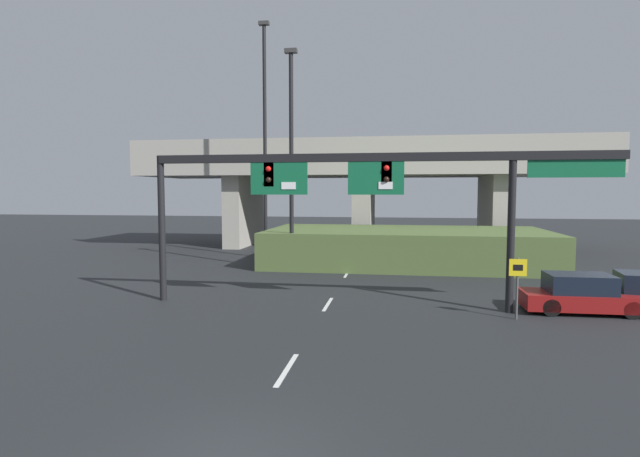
{
  "coord_description": "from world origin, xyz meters",
  "views": [
    {
      "loc": [
        2.76,
        -7.64,
        4.54
      ],
      "look_at": [
        0.0,
        9.92,
        3.21
      ],
      "focal_mm": 28.0,
      "sensor_mm": 36.0,
      "label": 1
    }
  ],
  "objects_px": {
    "signal_gantry": "(361,181)",
    "parked_sedan_near_right": "(582,295)",
    "highway_light_pole_far": "(291,155)",
    "highway_light_pole_near": "(265,136)",
    "speed_limit_sign": "(517,279)"
  },
  "relations": [
    {
      "from": "speed_limit_sign",
      "to": "signal_gantry",
      "type": "bearing_deg",
      "value": 169.65
    },
    {
      "from": "highway_light_pole_near",
      "to": "highway_light_pole_far",
      "type": "xyz_separation_m",
      "value": [
        2.92,
        -5.15,
        -1.66
      ]
    },
    {
      "from": "speed_limit_sign",
      "to": "highway_light_pole_near",
      "type": "relative_size",
      "value": 0.14
    },
    {
      "from": "highway_light_pole_far",
      "to": "speed_limit_sign",
      "type": "bearing_deg",
      "value": -42.65
    },
    {
      "from": "signal_gantry",
      "to": "parked_sedan_near_right",
      "type": "height_order",
      "value": "signal_gantry"
    },
    {
      "from": "highway_light_pole_far",
      "to": "highway_light_pole_near",
      "type": "bearing_deg",
      "value": 119.58
    },
    {
      "from": "highway_light_pole_near",
      "to": "highway_light_pole_far",
      "type": "relative_size",
      "value": 1.27
    },
    {
      "from": "speed_limit_sign",
      "to": "parked_sedan_near_right",
      "type": "relative_size",
      "value": 0.5
    },
    {
      "from": "signal_gantry",
      "to": "highway_light_pole_far",
      "type": "bearing_deg",
      "value": 118.66
    },
    {
      "from": "speed_limit_sign",
      "to": "parked_sedan_near_right",
      "type": "height_order",
      "value": "speed_limit_sign"
    },
    {
      "from": "signal_gantry",
      "to": "parked_sedan_near_right",
      "type": "distance_m",
      "value": 9.3
    },
    {
      "from": "speed_limit_sign",
      "to": "highway_light_pole_far",
      "type": "height_order",
      "value": "highway_light_pole_far"
    },
    {
      "from": "signal_gantry",
      "to": "parked_sedan_near_right",
      "type": "bearing_deg",
      "value": 2.93
    },
    {
      "from": "highway_light_pole_far",
      "to": "parked_sedan_near_right",
      "type": "distance_m",
      "value": 16.18
    },
    {
      "from": "signal_gantry",
      "to": "parked_sedan_near_right",
      "type": "relative_size",
      "value": 4.05
    }
  ]
}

